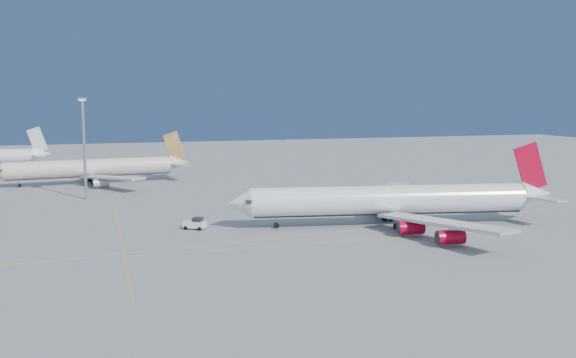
# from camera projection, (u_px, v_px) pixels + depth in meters

# --- Properties ---
(ground) EXTENTS (500.00, 500.00, 0.00)m
(ground) POSITION_uv_depth(u_px,v_px,m) (320.00, 227.00, 132.45)
(ground) COLOR slate
(ground) RESTS_ON ground
(taxiway_lines) EXTENTS (118.86, 140.00, 0.02)m
(taxiway_lines) POSITION_uv_depth(u_px,v_px,m) (244.00, 225.00, 134.25)
(taxiway_lines) COLOR #DB9E0C
(taxiway_lines) RESTS_ON ground
(airliner_virgin) EXTENTS (69.47, 61.78, 17.18)m
(airliner_virgin) POSITION_uv_depth(u_px,v_px,m) (396.00, 200.00, 133.53)
(airliner_virgin) COLOR white
(airliner_virgin) RESTS_ON ground
(airliner_etihad) EXTENTS (59.77, 54.92, 15.59)m
(airliner_etihad) POSITION_uv_depth(u_px,v_px,m) (94.00, 168.00, 196.50)
(airliner_etihad) COLOR beige
(airliner_etihad) RESTS_ON ground
(pushback_tug) EXTENTS (4.86, 4.33, 2.46)m
(pushback_tug) POSITION_uv_depth(u_px,v_px,m) (195.00, 224.00, 129.74)
(pushback_tug) COLOR white
(pushback_tug) RESTS_ON ground
(light_mast) EXTENTS (2.28, 2.28, 26.33)m
(light_mast) POSITION_uv_depth(u_px,v_px,m) (84.00, 140.00, 165.28)
(light_mast) COLOR gray
(light_mast) RESTS_ON ground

